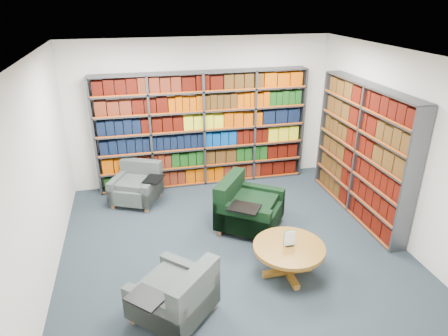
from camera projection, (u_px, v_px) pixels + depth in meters
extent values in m
cube|color=#1D282E|center=(233.00, 248.00, 6.00)|extent=(5.00, 5.00, 0.01)
cube|color=white|center=(235.00, 56.00, 4.87)|extent=(5.00, 5.00, 0.01)
cube|color=silver|center=(201.00, 113.00, 7.66)|extent=(5.00, 0.01, 2.80)
cube|color=silver|center=(312.00, 280.00, 3.20)|extent=(5.00, 0.01, 2.80)
cube|color=silver|center=(37.00, 180.00, 4.91)|extent=(0.01, 5.00, 2.80)
cube|color=silver|center=(396.00, 147.00, 5.96)|extent=(0.01, 5.00, 2.80)
cube|color=#47494F|center=(203.00, 130.00, 7.64)|extent=(4.00, 0.28, 2.20)
cube|color=silver|center=(202.00, 128.00, 7.75)|extent=(4.00, 0.02, 2.20)
cube|color=#D84C0A|center=(205.00, 132.00, 7.52)|extent=(4.00, 0.01, 2.20)
cube|color=#0F380D|center=(204.00, 174.00, 8.01)|extent=(3.88, 0.21, 0.29)
cube|color=#A13E00|center=(204.00, 157.00, 7.86)|extent=(3.88, 0.21, 0.29)
cube|color=black|center=(203.00, 139.00, 7.71)|extent=(3.88, 0.21, 0.29)
cube|color=black|center=(203.00, 121.00, 7.57)|extent=(3.88, 0.21, 0.29)
cube|color=#551C0D|center=(203.00, 102.00, 7.42)|extent=(3.88, 0.21, 0.29)
cube|color=#3A0802|center=(202.00, 82.00, 7.27)|extent=(3.88, 0.21, 0.29)
cube|color=#47494F|center=(362.00, 152.00, 6.58)|extent=(0.28, 2.50, 2.20)
cube|color=silver|center=(369.00, 152.00, 6.61)|extent=(0.02, 2.50, 2.20)
cube|color=#D84C0A|center=(355.00, 153.00, 6.55)|extent=(0.02, 2.50, 2.20)
cube|color=#3C240B|center=(355.00, 201.00, 6.95)|extent=(0.21, 2.38, 0.29)
cube|color=#3C240B|center=(357.00, 182.00, 6.80)|extent=(0.21, 2.38, 0.29)
cube|color=#3C240B|center=(360.00, 163.00, 6.65)|extent=(0.21, 2.38, 0.29)
cube|color=#3C240B|center=(363.00, 142.00, 6.51)|extent=(0.21, 2.38, 0.29)
cube|color=#3C240B|center=(367.00, 120.00, 6.36)|extent=(0.21, 2.38, 0.29)
cube|color=#3C240B|center=(370.00, 98.00, 6.21)|extent=(0.21, 2.38, 0.29)
cube|color=#092434|center=(136.00, 191.00, 7.23)|extent=(1.02, 1.02, 0.27)
cube|color=#092434|center=(142.00, 175.00, 7.43)|extent=(0.77, 0.48, 0.61)
cube|color=#092434|center=(119.00, 186.00, 7.26)|extent=(0.44, 0.74, 0.41)
cube|color=#092434|center=(153.00, 189.00, 7.14)|extent=(0.44, 0.74, 0.41)
cube|color=black|center=(153.00, 179.00, 7.00)|extent=(0.42, 0.46, 0.02)
cube|color=#9A5E3A|center=(113.00, 206.00, 7.08)|extent=(0.08, 0.08, 0.09)
cube|color=#9A5E3A|center=(147.00, 210.00, 6.96)|extent=(0.08, 0.08, 0.09)
cube|color=#9A5E3A|center=(129.00, 190.00, 7.64)|extent=(0.08, 0.08, 0.09)
cube|color=#9A5E3A|center=(160.00, 193.00, 7.52)|extent=(0.08, 0.08, 0.09)
cube|color=black|center=(250.00, 213.00, 6.41)|extent=(1.26, 1.26, 0.32)
cube|color=black|center=(230.00, 198.00, 6.45)|extent=(0.69, 0.86, 0.73)
cube|color=black|center=(242.00, 221.00, 6.05)|extent=(0.82, 0.64, 0.48)
cube|color=black|center=(257.00, 198.00, 6.70)|extent=(0.82, 0.64, 0.48)
cube|color=black|center=(244.00, 208.00, 5.89)|extent=(0.56, 0.54, 0.03)
cube|color=#9A5E3A|center=(265.00, 242.00, 6.05)|extent=(0.10, 0.10, 0.10)
cube|color=#9A5E3A|center=(278.00, 218.00, 6.68)|extent=(0.10, 0.10, 0.10)
cube|color=#9A5E3A|center=(220.00, 232.00, 6.31)|extent=(0.10, 0.10, 0.10)
cube|color=#9A5E3A|center=(236.00, 210.00, 6.94)|extent=(0.10, 0.10, 0.10)
cube|color=#092434|center=(173.00, 299.00, 4.65)|extent=(1.14, 1.14, 0.29)
cube|color=#092434|center=(195.00, 297.00, 4.43)|extent=(0.69, 0.71, 0.65)
cube|color=#092434|center=(190.00, 278.00, 4.89)|extent=(0.67, 0.65, 0.43)
cube|color=#092434|center=(154.00, 313.00, 4.36)|extent=(0.67, 0.65, 0.43)
cube|color=black|center=(146.00, 297.00, 4.25)|extent=(0.50, 0.49, 0.02)
cube|color=#9A5E3A|center=(169.00, 286.00, 5.14)|extent=(0.09, 0.09, 0.09)
cube|color=#9A5E3A|center=(134.00, 319.00, 4.62)|extent=(0.09, 0.09, 0.09)
cube|color=#9A5E3A|center=(212.00, 305.00, 4.83)|extent=(0.09, 0.09, 0.09)
cylinder|color=brown|center=(289.00, 248.00, 5.27)|extent=(0.95, 0.95, 0.05)
cylinder|color=brown|center=(288.00, 261.00, 5.36)|extent=(0.13, 0.13, 0.38)
cube|color=brown|center=(287.00, 271.00, 5.43)|extent=(0.69, 0.08, 0.06)
cube|color=brown|center=(287.00, 271.00, 5.43)|extent=(0.08, 0.69, 0.06)
cube|color=black|center=(289.00, 246.00, 5.26)|extent=(0.11, 0.05, 0.01)
cube|color=white|center=(290.00, 238.00, 5.21)|extent=(0.15, 0.01, 0.21)
cube|color=#145926|center=(289.00, 238.00, 5.22)|extent=(0.16, 0.00, 0.23)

